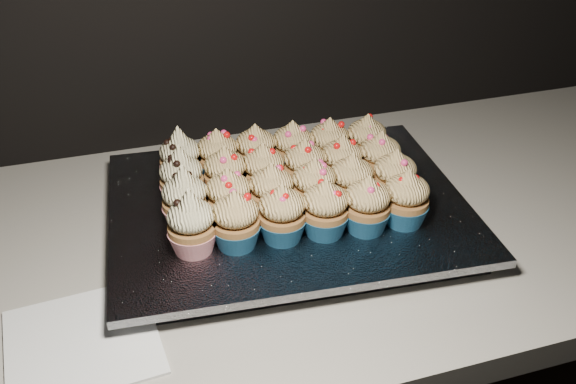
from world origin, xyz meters
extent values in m
cube|color=beige|center=(0.00, 1.70, 0.88)|extent=(2.44, 0.64, 0.04)
cube|color=white|center=(-0.18, 1.54, 0.90)|extent=(0.18, 0.18, 0.00)
cube|color=black|center=(0.12, 1.71, 0.91)|extent=(0.49, 0.39, 0.02)
cube|color=silver|center=(0.12, 1.71, 0.93)|extent=(0.53, 0.43, 0.01)
cone|color=red|center=(-0.03, 1.63, 0.95)|extent=(0.06, 0.06, 0.03)
ellipsoid|color=#F8E8AE|center=(-0.03, 1.63, 0.99)|extent=(0.06, 0.06, 0.04)
cone|color=#F8E8AE|center=(-0.03, 1.63, 1.02)|extent=(0.03, 0.03, 0.03)
cone|color=#1C5984|center=(0.03, 1.63, 0.95)|extent=(0.06, 0.06, 0.03)
ellipsoid|color=#ECC177|center=(0.03, 1.63, 0.99)|extent=(0.06, 0.06, 0.04)
cone|color=#ECC177|center=(0.03, 1.63, 1.01)|extent=(0.03, 0.03, 0.02)
cone|color=#1C5984|center=(0.09, 1.62, 0.95)|extent=(0.06, 0.06, 0.03)
ellipsoid|color=#ECC177|center=(0.09, 1.62, 0.99)|extent=(0.06, 0.06, 0.04)
cone|color=#ECC177|center=(0.09, 1.62, 1.01)|extent=(0.03, 0.03, 0.02)
cone|color=#1C5984|center=(0.15, 1.62, 0.95)|extent=(0.06, 0.06, 0.03)
ellipsoid|color=#ECC177|center=(0.15, 1.62, 0.99)|extent=(0.06, 0.06, 0.04)
cone|color=#ECC177|center=(0.15, 1.62, 1.01)|extent=(0.03, 0.03, 0.02)
cone|color=#1C5984|center=(0.20, 1.61, 0.95)|extent=(0.06, 0.06, 0.03)
ellipsoid|color=#ECC177|center=(0.20, 1.61, 0.99)|extent=(0.06, 0.06, 0.04)
cone|color=#ECC177|center=(0.20, 1.61, 1.01)|extent=(0.03, 0.03, 0.02)
cone|color=#1C5984|center=(0.26, 1.61, 0.95)|extent=(0.06, 0.06, 0.03)
ellipsoid|color=#ECC177|center=(0.26, 1.61, 0.99)|extent=(0.06, 0.06, 0.04)
cone|color=#ECC177|center=(0.26, 1.61, 1.01)|extent=(0.03, 0.03, 0.02)
cone|color=red|center=(-0.03, 1.69, 0.95)|extent=(0.06, 0.06, 0.03)
ellipsoid|color=#F8E8AE|center=(-0.03, 1.69, 0.99)|extent=(0.06, 0.06, 0.04)
cone|color=#F8E8AE|center=(-0.03, 1.69, 1.02)|extent=(0.03, 0.03, 0.03)
cone|color=#1C5984|center=(0.03, 1.68, 0.95)|extent=(0.06, 0.06, 0.03)
ellipsoid|color=#ECC177|center=(0.03, 1.68, 0.99)|extent=(0.06, 0.06, 0.04)
cone|color=#ECC177|center=(0.03, 1.68, 1.01)|extent=(0.03, 0.03, 0.02)
cone|color=#1C5984|center=(0.09, 1.68, 0.95)|extent=(0.06, 0.06, 0.03)
ellipsoid|color=#ECC177|center=(0.09, 1.68, 0.99)|extent=(0.06, 0.06, 0.04)
cone|color=#ECC177|center=(0.09, 1.68, 1.01)|extent=(0.03, 0.03, 0.02)
cone|color=#1C5984|center=(0.15, 1.67, 0.95)|extent=(0.06, 0.06, 0.03)
ellipsoid|color=#ECC177|center=(0.15, 1.67, 0.99)|extent=(0.06, 0.06, 0.04)
cone|color=#ECC177|center=(0.15, 1.67, 1.01)|extent=(0.03, 0.03, 0.02)
cone|color=#1C5984|center=(0.20, 1.67, 0.95)|extent=(0.06, 0.06, 0.03)
ellipsoid|color=#ECC177|center=(0.20, 1.67, 0.99)|extent=(0.06, 0.06, 0.04)
cone|color=#ECC177|center=(0.20, 1.67, 1.01)|extent=(0.03, 0.03, 0.02)
cone|color=#1C5984|center=(0.27, 1.66, 0.95)|extent=(0.06, 0.06, 0.03)
ellipsoid|color=#ECC177|center=(0.27, 1.66, 0.99)|extent=(0.06, 0.06, 0.04)
cone|color=#ECC177|center=(0.27, 1.66, 1.01)|extent=(0.03, 0.03, 0.02)
cone|color=red|center=(-0.02, 1.75, 0.95)|extent=(0.06, 0.06, 0.03)
ellipsoid|color=#F8E8AE|center=(-0.02, 1.75, 0.99)|extent=(0.06, 0.06, 0.04)
cone|color=#F8E8AE|center=(-0.02, 1.75, 1.02)|extent=(0.03, 0.03, 0.03)
cone|color=#1C5984|center=(0.04, 1.74, 0.95)|extent=(0.06, 0.06, 0.03)
ellipsoid|color=#ECC177|center=(0.04, 1.74, 0.99)|extent=(0.06, 0.06, 0.04)
cone|color=#ECC177|center=(0.04, 1.74, 1.01)|extent=(0.03, 0.03, 0.02)
cone|color=#1C5984|center=(0.09, 1.74, 0.95)|extent=(0.06, 0.06, 0.03)
ellipsoid|color=#ECC177|center=(0.09, 1.74, 0.99)|extent=(0.06, 0.06, 0.04)
cone|color=#ECC177|center=(0.09, 1.74, 1.01)|extent=(0.03, 0.03, 0.02)
cone|color=#1C5984|center=(0.16, 1.73, 0.95)|extent=(0.06, 0.06, 0.03)
ellipsoid|color=#ECC177|center=(0.16, 1.73, 0.99)|extent=(0.06, 0.06, 0.04)
cone|color=#ECC177|center=(0.16, 1.73, 1.01)|extent=(0.03, 0.03, 0.02)
cone|color=#1C5984|center=(0.21, 1.73, 0.95)|extent=(0.06, 0.06, 0.03)
ellipsoid|color=#ECC177|center=(0.21, 1.73, 0.99)|extent=(0.06, 0.06, 0.04)
cone|color=#ECC177|center=(0.21, 1.73, 1.01)|extent=(0.03, 0.03, 0.02)
cone|color=#1C5984|center=(0.27, 1.72, 0.95)|extent=(0.06, 0.06, 0.03)
ellipsoid|color=#ECC177|center=(0.27, 1.72, 0.99)|extent=(0.06, 0.06, 0.04)
cone|color=#ECC177|center=(0.27, 1.72, 1.01)|extent=(0.03, 0.03, 0.02)
cone|color=red|center=(-0.01, 1.80, 0.95)|extent=(0.06, 0.06, 0.03)
ellipsoid|color=#F8E8AE|center=(-0.01, 1.80, 0.99)|extent=(0.06, 0.06, 0.04)
cone|color=#F8E8AE|center=(-0.01, 1.80, 1.02)|extent=(0.03, 0.03, 0.03)
cone|color=#1C5984|center=(0.04, 1.80, 0.95)|extent=(0.06, 0.06, 0.03)
ellipsoid|color=#ECC177|center=(0.04, 1.80, 0.99)|extent=(0.06, 0.06, 0.04)
cone|color=#ECC177|center=(0.04, 1.80, 1.01)|extent=(0.03, 0.03, 0.02)
cone|color=#1C5984|center=(0.10, 1.80, 0.95)|extent=(0.06, 0.06, 0.03)
ellipsoid|color=#ECC177|center=(0.10, 1.80, 0.99)|extent=(0.06, 0.06, 0.04)
cone|color=#ECC177|center=(0.10, 1.80, 1.01)|extent=(0.03, 0.03, 0.02)
cone|color=#1C5984|center=(0.16, 1.79, 0.95)|extent=(0.06, 0.06, 0.03)
ellipsoid|color=#ECC177|center=(0.16, 1.79, 0.99)|extent=(0.06, 0.06, 0.04)
cone|color=#ECC177|center=(0.16, 1.79, 1.01)|extent=(0.03, 0.03, 0.02)
cone|color=#1C5984|center=(0.21, 1.78, 0.95)|extent=(0.06, 0.06, 0.03)
ellipsoid|color=#ECC177|center=(0.21, 1.78, 0.99)|extent=(0.06, 0.06, 0.04)
cone|color=#ECC177|center=(0.21, 1.78, 1.01)|extent=(0.03, 0.03, 0.02)
cone|color=#1C5984|center=(0.27, 1.78, 0.95)|extent=(0.06, 0.06, 0.03)
ellipsoid|color=#ECC177|center=(0.27, 1.78, 0.99)|extent=(0.06, 0.06, 0.04)
cone|color=#ECC177|center=(0.27, 1.78, 1.01)|extent=(0.03, 0.03, 0.02)
camera|label=1|loc=(-0.11, 0.97, 1.44)|focal=40.00mm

